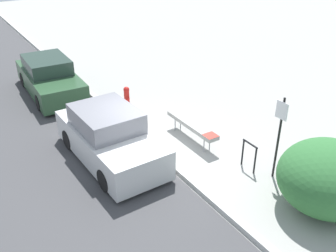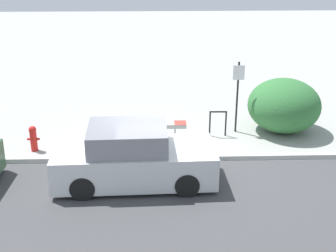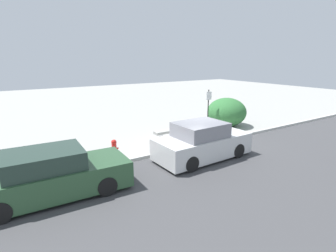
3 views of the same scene
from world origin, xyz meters
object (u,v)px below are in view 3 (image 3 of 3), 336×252
(sign_post, at_px, (208,106))
(fire_hydrant, at_px, (114,148))
(bench, at_px, (175,130))
(parked_car_far, at_px, (51,176))
(parked_car_near, at_px, (202,142))
(bike_rack, at_px, (203,124))

(sign_post, xyz_separation_m, fire_hydrant, (-6.16, -1.26, -0.98))
(bench, xyz_separation_m, parked_car_far, (-6.12, -2.59, 0.13))
(sign_post, height_order, parked_car_near, sign_post)
(sign_post, relative_size, parked_car_near, 0.57)
(fire_hydrant, bearing_deg, bench, 9.26)
(bike_rack, relative_size, sign_post, 0.36)
(bike_rack, xyz_separation_m, sign_post, (0.63, 0.32, 0.88))
(bike_rack, bearing_deg, parked_car_near, -130.42)
(bench, relative_size, parked_car_far, 0.50)
(bench, xyz_separation_m, bike_rack, (2.13, 0.39, -0.03))
(bench, bearing_deg, parked_car_near, -98.66)
(bench, height_order, bike_rack, bike_rack)
(parked_car_near, distance_m, parked_car_far, 5.72)
(parked_car_near, xyz_separation_m, parked_car_far, (-5.72, 0.01, -0.02))
(bench, distance_m, bike_rack, 2.17)
(bike_rack, distance_m, parked_car_near, 3.92)
(bench, bearing_deg, parked_car_far, -156.88)
(bike_rack, xyz_separation_m, fire_hydrant, (-5.53, -0.94, -0.09))
(sign_post, height_order, parked_car_far, sign_post)
(parked_car_near, height_order, parked_car_far, parked_car_near)
(sign_post, distance_m, parked_car_far, 9.50)
(bench, xyz_separation_m, fire_hydrant, (-3.40, -0.55, -0.12))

